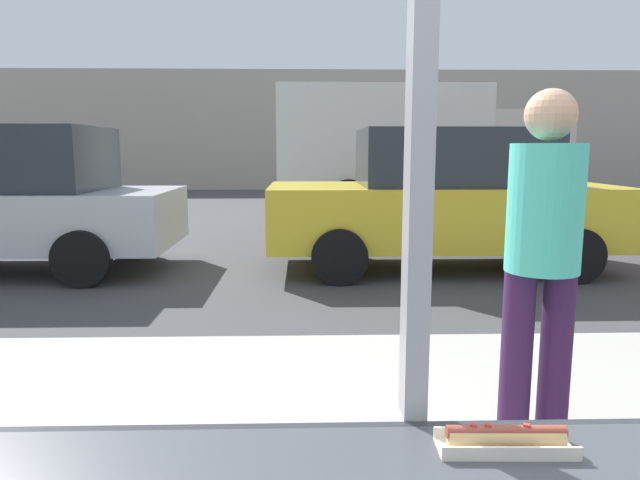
% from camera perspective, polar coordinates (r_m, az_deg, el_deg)
% --- Properties ---
extents(ground_plane, '(60.00, 60.00, 0.00)m').
position_cam_1_polar(ground_plane, '(9.24, -0.09, -0.44)').
color(ground_plane, '#424244').
extents(sidewalk_strip, '(16.00, 2.80, 0.14)m').
position_cam_1_polar(sidewalk_strip, '(3.08, 3.21, -19.01)').
color(sidewalk_strip, '#B2ADA3').
rests_on(sidewalk_strip, ground).
extents(building_facade_far, '(28.00, 1.20, 4.44)m').
position_cam_1_polar(building_facade_far, '(22.42, -1.00, 10.81)').
color(building_facade_far, '#A89E8E').
rests_on(building_facade_far, ground).
extents(hotdog_tray_near, '(0.27, 0.09, 0.05)m').
position_cam_1_polar(hotdog_tray_near, '(1.23, 17.99, -18.32)').
color(hotdog_tray_near, beige).
rests_on(hotdog_tray_near, window_counter).
extents(parked_car_silver, '(4.30, 2.01, 1.79)m').
position_cam_1_polar(parked_car_silver, '(8.14, -29.05, 3.51)').
color(parked_car_silver, '#BCBCC1').
rests_on(parked_car_silver, ground).
extents(parked_car_yellow, '(4.35, 1.94, 1.77)m').
position_cam_1_polar(parked_car_yellow, '(7.45, 12.24, 3.99)').
color(parked_car_yellow, gold).
rests_on(parked_car_yellow, ground).
extents(box_truck, '(6.29, 2.44, 2.88)m').
position_cam_1_polar(box_truck, '(13.31, 9.09, 9.15)').
color(box_truck, silver).
rests_on(box_truck, ground).
extents(pedestrian, '(0.32, 0.32, 1.63)m').
position_cam_1_polar(pedestrian, '(2.70, 21.27, -0.99)').
color(pedestrian, '#341A40').
rests_on(pedestrian, sidewalk_strip).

